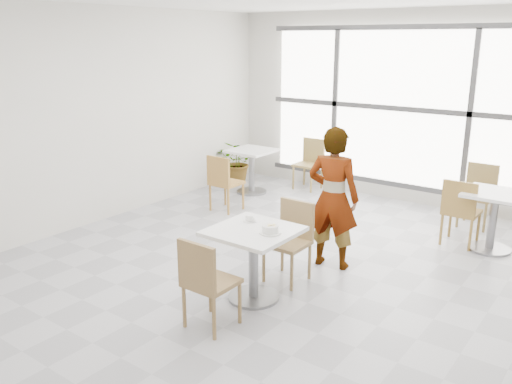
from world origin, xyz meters
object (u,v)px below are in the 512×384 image
Objects in this scene: bg_table_left at (252,165)px; bg_chair_left_far at (310,160)px; coffee_cup at (249,219)px; person at (333,198)px; bg_table_right at (494,213)px; bg_chair_right_near at (460,208)px; plant_left at (238,162)px; bg_chair_right_far at (479,191)px; chair_far at (291,235)px; oatmeal_bowl at (270,229)px; chair_near at (205,278)px; main_table at (253,251)px; bg_chair_left_near at (223,180)px.

bg_table_left is 1.07m from bg_chair_left_far.
person reaches higher than coffee_cup.
bg_table_right is at bearing -4.08° from bg_table_left.
person reaches higher than bg_table_right.
plant_left is at bearing -10.21° from bg_chair_right_near.
person is 2.68m from bg_chair_right_far.
oatmeal_bowl is (0.16, -0.63, 0.29)m from chair_far.
chair_near is 1.12× the size of plant_left.
main_table is 0.64m from chair_far.
chair_far and bg_chair_right_far have the same top height.
bg_chair_left_near is 1.00× the size of bg_chair_left_far.
bg_table_right is 0.86× the size of bg_chair_right_far.
oatmeal_bowl is at bearing -75.53° from chair_far.
main_table is at bearing 69.58° from person.
bg_table_left is 0.70m from plant_left.
person is (0.03, 1.20, 0.02)m from oatmeal_bowl.
oatmeal_bowl is 1.32× the size of coffee_cup.
person is at bearing -54.78° from bg_chair_left_far.
chair_far reaches higher than coffee_cup.
main_table is at bearing -52.62° from bg_table_left.
main_table is 0.35m from coffee_cup.
chair_near is at bearing -78.56° from coffee_cup.
bg_chair_right_near is (1.39, 2.55, -0.28)m from coffee_cup.
oatmeal_bowl reaches higher than bg_table_right.
bg_chair_right_far is 1.12× the size of plant_left.
oatmeal_bowl is 3.15m from bg_table_right.
person is at bearing 88.80° from oatmeal_bowl.
bg_table_left is (-2.40, 2.45, -0.01)m from chair_far.
bg_chair_right_far is at bearing -88.19° from bg_chair_right_near.
bg_chair_right_near is at bearing 69.24° from oatmeal_bowl.
bg_chair_right_far is at bearing 68.83° from coffee_cup.
bg_chair_left_far is at bearing 174.77° from bg_chair_right_far.
main_table is 0.92× the size of bg_chair_left_near.
main_table is 0.49× the size of person.
chair_near is at bearing -69.77° from bg_chair_left_far.
bg_chair_right_near reaches higher than oatmeal_bowl.
bg_table_right is 0.86× the size of bg_chair_left_near.
bg_chair_right_near is (3.31, 0.70, 0.00)m from bg_chair_left_near.
bg_table_right is at bearing 60.43° from main_table.
person reaches higher than oatmeal_bowl.
person is at bearing -35.42° from plant_left.
person is at bearing 71.47° from chair_far.
plant_left is (-4.14, -0.22, -0.11)m from bg_chair_right_far.
chair_near is (0.01, -0.73, -0.02)m from main_table.
chair_near and bg_chair_left_near have the same top height.
bg_table_left is (-2.37, 3.82, -0.01)m from chair_near.
main_table is at bearing -178.16° from oatmeal_bowl.
main_table is 2.89m from bg_chair_left_near.
bg_table_right is at bearing -8.15° from plant_left.
bg_chair_left_near is (-2.28, 2.00, -0.29)m from oatmeal_bowl.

